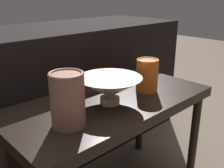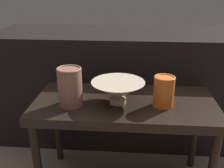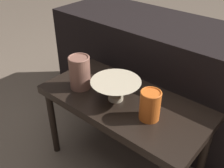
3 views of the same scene
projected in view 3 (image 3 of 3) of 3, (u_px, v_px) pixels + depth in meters
The scene contains 6 objects.
ground_plane at pixel (122, 165), 1.46m from camera, with size 8.00×8.00×0.00m, color #6B5B4C.
table at pixel (124, 108), 1.24m from camera, with size 0.80×0.39×0.45m.
couch_backdrop at pixel (174, 79), 1.60m from camera, with size 1.58×0.50×0.67m.
bowl at pixel (116, 88), 1.18m from camera, with size 0.23×0.23×0.10m.
vase_textured_left at pixel (80, 72), 1.26m from camera, with size 0.10×0.10×0.17m.
vase_colorful_right at pixel (150, 105), 1.07m from camera, with size 0.09×0.09×0.13m.
Camera 3 is at (0.60, -0.78, 1.17)m, focal length 42.00 mm.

